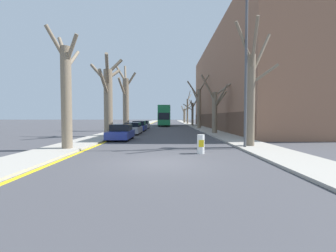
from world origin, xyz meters
name	(u,v)px	position (x,y,z in m)	size (l,w,h in m)	color
ground_plane	(159,163)	(0.00, 0.00, 0.00)	(300.00, 300.00, 0.00)	#424247
sidewalk_left	(143,124)	(-6.12, 50.00, 0.06)	(2.69, 120.00, 0.12)	#A39E93
sidewalk_right	(189,124)	(6.12, 50.00, 0.06)	(2.69, 120.00, 0.12)	#A39E93
building_facade_right	(240,84)	(12.46, 27.96, 7.42)	(10.08, 39.56, 14.87)	#93664C
kerb_line_stripe	(149,124)	(-4.60, 50.00, 0.00)	(0.24, 120.00, 0.01)	yellow
street_tree_left_0	(66,91)	(-5.72, 3.84, 3.53)	(1.94, 3.89, 7.18)	#7A6B56
street_tree_left_1	(108,98)	(-5.67, 12.97, 3.92)	(3.42, 4.28, 7.91)	#7A6B56
street_tree_left_2	(125,101)	(-5.61, 22.08, 4.29)	(3.08, 4.21, 9.61)	#7A6B56
street_tree_right_0	(251,93)	(5.78, 4.90, 3.57)	(3.10, 2.80, 7.76)	#7A6B56
street_tree_right_1	(215,108)	(5.90, 16.52, 3.03)	(4.24, 4.46, 6.72)	#7A6B56
street_tree_right_2	(198,106)	(5.56, 28.34, 3.85)	(4.07, 3.50, 9.20)	#7A6B56
street_tree_right_3	(192,112)	(5.78, 39.89, 3.12)	(3.75, 4.26, 6.68)	#7A6B56
street_tree_right_4	(187,110)	(5.75, 51.70, 3.83)	(1.61, 2.87, 9.01)	#7A6B56
street_tree_right_5	(184,114)	(5.81, 63.70, 2.80)	(3.49, 3.71, 6.92)	#7A6B56
double_decker_bus	(164,115)	(-0.43, 39.81, 2.47)	(2.53, 11.38, 4.34)	#1E7F47
parked_car_0	(121,132)	(-3.72, 9.74, 0.65)	(1.82, 4.03, 1.36)	navy
parked_car_1	(132,129)	(-3.72, 16.21, 0.65)	(1.78, 4.55, 1.35)	#9EA3AD
parked_car_2	(139,126)	(-3.72, 21.99, 0.66)	(1.83, 4.34, 1.41)	navy
parked_car_3	(143,125)	(-3.72, 28.18, 0.64)	(1.72, 4.43, 1.35)	#9EA3AD
lamp_post	(244,65)	(5.10, 4.30, 5.20)	(1.40, 0.20, 9.45)	#4C4F54
traffic_bollard	(200,144)	(2.15, 2.47, 0.52)	(0.40, 0.41, 1.04)	white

